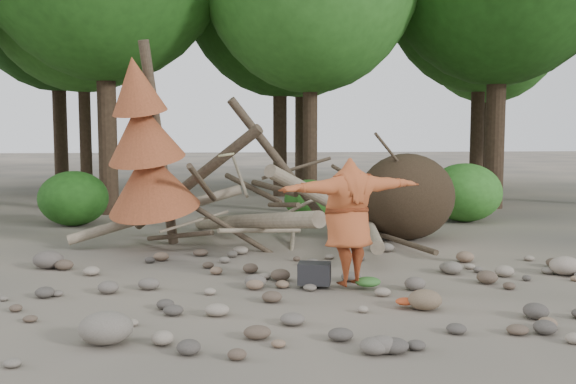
{
  "coord_description": "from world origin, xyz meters",
  "views": [
    {
      "loc": [
        -1.45,
        -9.93,
        2.53
      ],
      "look_at": [
        -0.38,
        1.5,
        1.4
      ],
      "focal_mm": 40.0,
      "sensor_mm": 36.0,
      "label": 1
    }
  ],
  "objects": [
    {
      "name": "boulder_front_left",
      "position": [
        -2.91,
        -2.4,
        0.19
      ],
      "size": [
        0.64,
        0.58,
        0.38
      ],
      "primitive_type": "ellipsoid",
      "color": "#6D655B",
      "rests_on": "ground"
    },
    {
      "name": "cloth_orange",
      "position": [
        1.02,
        -1.26,
        0.05
      ],
      "size": [
        0.28,
        0.23,
        0.1
      ],
      "primitive_type": "ellipsoid",
      "color": "#AD3F1D",
      "rests_on": "ground"
    },
    {
      "name": "bush_right",
      "position": [
        5.0,
        7.0,
        0.8
      ],
      "size": [
        2.0,
        2.0,
        1.6
      ],
      "primitive_type": "ellipsoid",
      "color": "#337A26",
      "rests_on": "ground"
    },
    {
      "name": "deadfall_pile",
      "position": [
        2.02,
        4.24,
        0.95
      ],
      "size": [
        8.55,
        5.24,
        3.3
      ],
      "color": "#332619",
      "rests_on": "ground"
    },
    {
      "name": "boulder_mid_right",
      "position": [
        4.37,
        0.53,
        0.16
      ],
      "size": [
        0.54,
        0.49,
        0.32
      ],
      "primitive_type": "ellipsoid",
      "color": "gray",
      "rests_on": "ground"
    },
    {
      "name": "cloth_green",
      "position": [
        0.73,
        -0.16,
        0.08
      ],
      "size": [
        0.41,
        0.34,
        0.15
      ],
      "primitive_type": "ellipsoid",
      "color": "#336A2A",
      "rests_on": "ground"
    },
    {
      "name": "frisbee_thrower",
      "position": [
        0.41,
        -0.12,
        1.09
      ],
      "size": [
        3.33,
        1.44,
        2.1
      ],
      "color": "#A94C26",
      "rests_on": "ground"
    },
    {
      "name": "bush_left",
      "position": [
        -5.5,
        7.2,
        0.72
      ],
      "size": [
        1.8,
        1.8,
        1.44
      ],
      "primitive_type": "ellipsoid",
      "color": "#1E5115",
      "rests_on": "ground"
    },
    {
      "name": "backpack",
      "position": [
        -0.1,
        0.05,
        0.17
      ],
      "size": [
        0.58,
        0.45,
        0.34
      ],
      "primitive_type": "cube",
      "rotation": [
        0.0,
        0.0,
        -0.23
      ],
      "color": "black",
      "rests_on": "ground"
    },
    {
      "name": "bush_mid",
      "position": [
        0.8,
        7.8,
        0.56
      ],
      "size": [
        1.4,
        1.4,
        1.12
      ],
      "primitive_type": "ellipsoid",
      "color": "#29671D",
      "rests_on": "ground"
    },
    {
      "name": "boulder_front_right",
      "position": [
        1.28,
        -1.35,
        0.14
      ],
      "size": [
        0.48,
        0.43,
        0.29
      ],
      "primitive_type": "ellipsoid",
      "color": "brown",
      "rests_on": "ground"
    },
    {
      "name": "boulder_mid_left",
      "position": [
        -4.73,
        1.91,
        0.16
      ],
      "size": [
        0.54,
        0.49,
        0.33
      ],
      "primitive_type": "ellipsoid",
      "color": "#58504A",
      "rests_on": "ground"
    },
    {
      "name": "ground",
      "position": [
        0.0,
        0.0,
        0.0
      ],
      "size": [
        120.0,
        120.0,
        0.0
      ],
      "primitive_type": "plane",
      "color": "#514C44",
      "rests_on": "ground"
    },
    {
      "name": "dead_conifer",
      "position": [
        -3.12,
        3.37,
        2.11
      ],
      "size": [
        2.06,
        2.16,
        4.35
      ],
      "color": "#4C3F30",
      "rests_on": "ground"
    }
  ]
}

